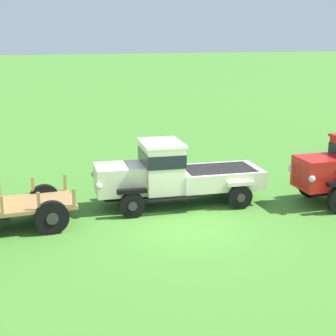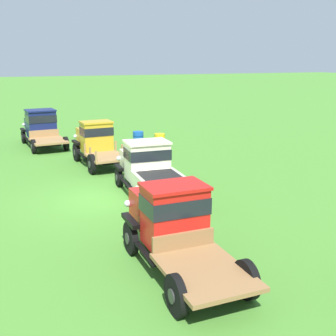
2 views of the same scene
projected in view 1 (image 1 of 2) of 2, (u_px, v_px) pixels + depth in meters
The scene contains 2 objects.
ground_plane at pixel (186, 227), 14.36m from camera, with size 240.00×240.00×0.00m, color #47842D.
vintage_truck_midrow_center at pixel (173, 174), 15.97m from camera, with size 5.37×2.24×2.03m.
Camera 1 is at (-4.42, -12.73, 5.25)m, focal length 55.00 mm.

